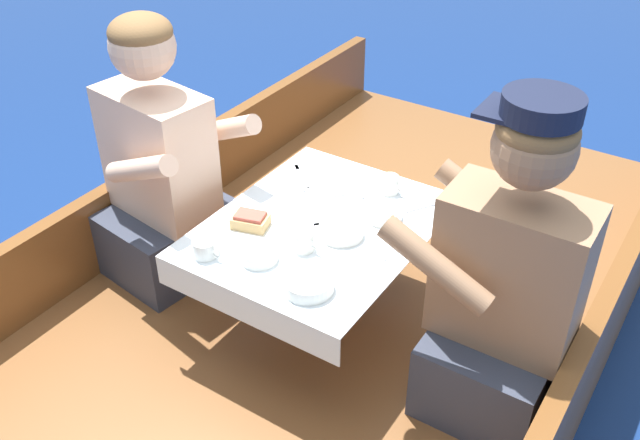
% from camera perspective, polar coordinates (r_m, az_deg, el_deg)
% --- Properties ---
extents(ground_plane, '(60.00, 60.00, 0.00)m').
position_cam_1_polar(ground_plane, '(2.78, 0.25, -11.73)').
color(ground_plane, navy).
extents(boat_deck, '(1.80, 3.48, 0.28)m').
position_cam_1_polar(boat_deck, '(2.68, 0.26, -9.63)').
color(boat_deck, brown).
rests_on(boat_deck, ground_plane).
extents(gunwale_port, '(0.06, 3.48, 0.31)m').
position_cam_1_polar(gunwale_port, '(2.95, -14.10, 1.29)').
color(gunwale_port, brown).
rests_on(gunwale_port, boat_deck).
extents(gunwale_starboard, '(0.06, 3.48, 0.31)m').
position_cam_1_polar(gunwale_starboard, '(2.26, 19.65, -12.03)').
color(gunwale_starboard, brown).
rests_on(gunwale_starboard, boat_deck).
extents(cockpit_table, '(0.67, 0.83, 0.39)m').
position_cam_1_polar(cockpit_table, '(2.34, 0.00, -1.18)').
color(cockpit_table, '#B2B2B7').
rests_on(cockpit_table, boat_deck).
extents(person_port, '(0.56, 0.50, 1.00)m').
position_cam_1_polar(person_port, '(2.62, -12.53, 3.56)').
color(person_port, '#333847').
rests_on(person_port, boat_deck).
extents(person_starboard, '(0.52, 0.44, 1.02)m').
position_cam_1_polar(person_starboard, '(2.09, 14.60, -5.40)').
color(person_starboard, '#333847').
rests_on(person_starboard, boat_deck).
extents(plate_sandwich, '(0.20, 0.20, 0.01)m').
position_cam_1_polar(plate_sandwich, '(2.31, -5.55, -0.60)').
color(plate_sandwich, silver).
rests_on(plate_sandwich, cockpit_table).
extents(plate_bread, '(0.18, 0.18, 0.01)m').
position_cam_1_polar(plate_bread, '(2.54, 1.12, 3.06)').
color(plate_bread, silver).
rests_on(plate_bread, cockpit_table).
extents(sandwich, '(0.13, 0.10, 0.05)m').
position_cam_1_polar(sandwich, '(2.30, -5.59, -0.04)').
color(sandwich, tan).
rests_on(sandwich, plate_sandwich).
extents(bowl_port_near, '(0.12, 0.12, 0.04)m').
position_cam_1_polar(bowl_port_near, '(2.17, -4.92, -2.70)').
color(bowl_port_near, silver).
rests_on(bowl_port_near, cockpit_table).
extents(bowl_starboard_near, '(0.12, 0.12, 0.04)m').
position_cam_1_polar(bowl_starboard_near, '(2.35, 5.09, 0.63)').
color(bowl_starboard_near, silver).
rests_on(bowl_starboard_near, cockpit_table).
extents(bowl_center_far, '(0.14, 0.14, 0.04)m').
position_cam_1_polar(bowl_center_far, '(2.26, 1.72, -0.76)').
color(bowl_center_far, silver).
rests_on(bowl_center_far, cockpit_table).
extents(bowl_port_far, '(0.15, 0.15, 0.04)m').
position_cam_1_polar(bowl_port_far, '(2.05, -0.93, -5.07)').
color(bowl_port_far, silver).
rests_on(bowl_port_far, cockpit_table).
extents(coffee_cup_port, '(0.10, 0.07, 0.06)m').
position_cam_1_polar(coffee_cup_port, '(2.20, -9.19, -2.23)').
color(coffee_cup_port, silver).
rests_on(coffee_cup_port, cockpit_table).
extents(coffee_cup_starboard, '(0.09, 0.06, 0.07)m').
position_cam_1_polar(coffee_cup_starboard, '(2.48, 5.64, 2.87)').
color(coffee_cup_starboard, silver).
rests_on(coffee_cup_starboard, cockpit_table).
extents(coffee_cup_center, '(0.10, 0.07, 0.06)m').
position_cam_1_polar(coffee_cup_center, '(2.19, -1.30, -1.67)').
color(coffee_cup_center, silver).
rests_on(coffee_cup_center, cockpit_table).
extents(utensil_knife_port, '(0.04, 0.17, 0.00)m').
position_cam_1_polar(utensil_knife_port, '(2.24, 6.04, -2.04)').
color(utensil_knife_port, silver).
rests_on(utensil_knife_port, cockpit_table).
extents(utensil_fork_port, '(0.13, 0.14, 0.00)m').
position_cam_1_polar(utensil_fork_port, '(2.31, -1.38, -0.54)').
color(utensil_fork_port, silver).
rests_on(utensil_fork_port, cockpit_table).
extents(utensil_spoon_port, '(0.08, 0.16, 0.01)m').
position_cam_1_polar(utensil_spoon_port, '(2.50, -0.98, 2.52)').
color(utensil_spoon_port, silver).
rests_on(utensil_spoon_port, cockpit_table).
extents(utensil_fork_starboard, '(0.14, 0.13, 0.00)m').
position_cam_1_polar(utensil_fork_starboard, '(2.59, -1.57, 3.68)').
color(utensil_fork_starboard, silver).
rests_on(utensil_fork_starboard, cockpit_table).
extents(utensil_spoon_center, '(0.07, 0.17, 0.01)m').
position_cam_1_polar(utensil_spoon_center, '(2.43, 3.02, 1.37)').
color(utensil_spoon_center, silver).
rests_on(utensil_spoon_center, cockpit_table).
extents(utensil_spoon_starboard, '(0.10, 0.15, 0.01)m').
position_cam_1_polar(utensil_spoon_starboard, '(2.45, 9.01, 1.27)').
color(utensil_spoon_starboard, silver).
rests_on(utensil_spoon_starboard, cockpit_table).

